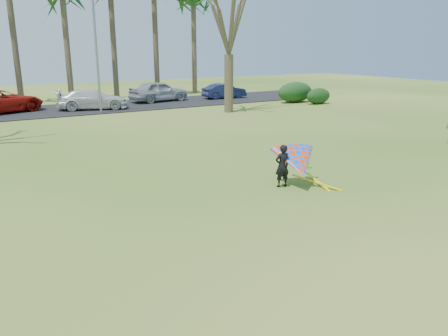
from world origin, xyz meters
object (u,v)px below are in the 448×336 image
car_2 (0,101)px  kite_flyer (297,162)px  car_4 (159,91)px  car_3 (93,99)px  streetlight (99,47)px  car_5 (224,91)px  bare_tree_right (229,15)px

car_2 → kite_flyer: bearing=173.2°
kite_flyer → car_4: bearing=77.9°
car_3 → kite_flyer: kite_flyer is taller
car_3 → car_4: 6.34m
car_2 → car_4: 12.01m
streetlight → car_5: 12.76m
kite_flyer → streetlight: bearing=92.2°
streetlight → car_3: (-0.17, 2.02, -3.68)m
car_2 → car_4: bearing=-110.9°
car_2 → car_5: 17.91m
car_2 → car_3: 6.14m
bare_tree_right → streetlight: 9.05m
kite_flyer → car_5: bearing=64.4°
car_2 → car_3: car_2 is taller
bare_tree_right → car_3: bare_tree_right is taller
car_2 → car_5: bearing=-114.3°
car_5 → kite_flyer: (-11.03, -22.97, 0.13)m
bare_tree_right → kite_flyer: 18.25m
bare_tree_right → car_4: bare_tree_right is taller
car_2 → kite_flyer: 24.29m
car_2 → kite_flyer: kite_flyer is taller
streetlight → car_5: bearing=15.0°
streetlight → car_4: (5.86, 3.98, -3.55)m
bare_tree_right → kite_flyer: bare_tree_right is taller
car_5 → car_2: bearing=92.2°
streetlight → car_2: bearing=150.4°
streetlight → kite_flyer: (0.75, -19.81, -3.63)m
car_5 → kite_flyer: size_ratio=1.64×
bare_tree_right → car_3: 11.57m
streetlight → car_3: size_ratio=1.60×
streetlight → car_5: streetlight is taller
car_5 → car_3: bearing=98.7°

